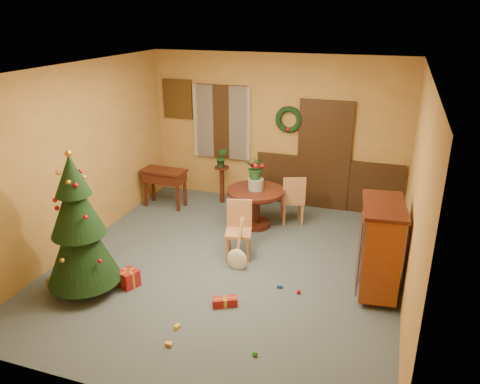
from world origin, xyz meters
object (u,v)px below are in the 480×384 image
at_px(chair_near, 239,227).
at_px(christmas_tree, 79,228).
at_px(sideboard, 380,246).
at_px(dining_table, 256,201).
at_px(writing_desk, 164,179).

relative_size(chair_near, christmas_tree, 0.45).
height_order(chair_near, sideboard, sideboard).
height_order(dining_table, sideboard, sideboard).
bearing_deg(dining_table, sideboard, -34.00).
distance_m(dining_table, christmas_tree, 3.20).
bearing_deg(sideboard, christmas_tree, -161.50).
xyz_separation_m(christmas_tree, sideboard, (3.78, 1.26, -0.26)).
bearing_deg(christmas_tree, chair_near, 44.32).
bearing_deg(chair_near, christmas_tree, -135.68).
xyz_separation_m(christmas_tree, writing_desk, (-0.34, 3.05, -0.39)).
distance_m(chair_near, christmas_tree, 2.38).
bearing_deg(chair_near, sideboard, -9.84).
bearing_deg(dining_table, writing_desk, 170.66).
bearing_deg(christmas_tree, dining_table, 59.42).
bearing_deg(dining_table, chair_near, -86.97).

